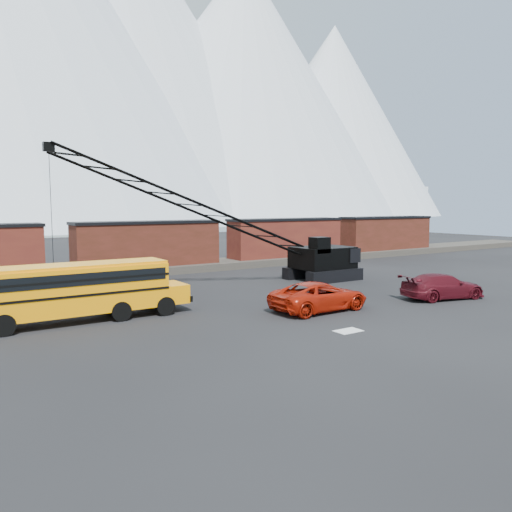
{
  "coord_description": "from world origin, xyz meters",
  "views": [
    {
      "loc": [
        -17.03,
        -22.08,
        6.39
      ],
      "look_at": [
        1.0,
        5.27,
        3.0
      ],
      "focal_mm": 35.0,
      "sensor_mm": 36.0,
      "label": 1
    }
  ],
  "objects_px": {
    "maroon_suv": "(442,286)",
    "crawler_crane": "(201,209)",
    "school_bus": "(80,289)",
    "red_pickup": "(319,296)"
  },
  "relations": [
    {
      "from": "maroon_suv",
      "to": "crawler_crane",
      "type": "height_order",
      "value": "crawler_crane"
    },
    {
      "from": "maroon_suv",
      "to": "crawler_crane",
      "type": "distance_m",
      "value": 18.09
    },
    {
      "from": "crawler_crane",
      "to": "school_bus",
      "type": "bearing_deg",
      "value": -150.19
    },
    {
      "from": "school_bus",
      "to": "maroon_suv",
      "type": "relative_size",
      "value": 1.97
    },
    {
      "from": "red_pickup",
      "to": "maroon_suv",
      "type": "distance_m",
      "value": 9.61
    },
    {
      "from": "school_bus",
      "to": "maroon_suv",
      "type": "bearing_deg",
      "value": -16.83
    },
    {
      "from": "maroon_suv",
      "to": "red_pickup",
      "type": "bearing_deg",
      "value": 92.71
    },
    {
      "from": "red_pickup",
      "to": "crawler_crane",
      "type": "height_order",
      "value": "crawler_crane"
    },
    {
      "from": "maroon_suv",
      "to": "crawler_crane",
      "type": "relative_size",
      "value": 0.24
    },
    {
      "from": "school_bus",
      "to": "maroon_suv",
      "type": "height_order",
      "value": "school_bus"
    }
  ]
}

